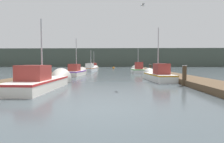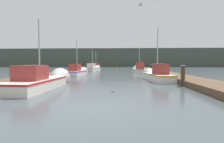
{
  "view_description": "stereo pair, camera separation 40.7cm",
  "coord_description": "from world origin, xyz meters",
  "views": [
    {
      "loc": [
        0.59,
        -5.61,
        1.52
      ],
      "look_at": [
        0.09,
        12.32,
        0.6
      ],
      "focal_mm": 28.0,
      "sensor_mm": 36.0,
      "label": 1
    },
    {
      "loc": [
        1.0,
        -5.59,
        1.52
      ],
      "look_at": [
        0.09,
        12.32,
        0.6
      ],
      "focal_mm": 28.0,
      "sensor_mm": 36.0,
      "label": 2
    }
  ],
  "objects": [
    {
      "name": "ground_plane",
      "position": [
        0.0,
        0.0,
        0.0
      ],
      "size": [
        200.0,
        200.0,
        0.0
      ],
      "color": "#424C51"
    },
    {
      "name": "dock_left",
      "position": [
        -6.2,
        16.0,
        0.18
      ],
      "size": [
        2.32,
        40.0,
        0.36
      ],
      "color": "brown",
      "rests_on": "ground_plane"
    },
    {
      "name": "dock_right",
      "position": [
        6.2,
        16.0,
        0.18
      ],
      "size": [
        2.32,
        40.0,
        0.36
      ],
      "color": "brown",
      "rests_on": "ground_plane"
    },
    {
      "name": "distant_shore_ridge",
      "position": [
        0.0,
        63.5,
        3.26
      ],
      "size": [
        120.0,
        16.0,
        6.53
      ],
      "color": "#424C42",
      "rests_on": "ground_plane"
    },
    {
      "name": "fishing_boat_0",
      "position": [
        -3.72,
        4.76,
        0.42
      ],
      "size": [
        1.81,
        6.11,
        4.51
      ],
      "rotation": [
        0.0,
        0.0,
        -0.02
      ],
      "color": "silver",
      "rests_on": "ground_plane"
    },
    {
      "name": "fishing_boat_1",
      "position": [
        4.03,
        9.29,
        0.45
      ],
      "size": [
        1.89,
        5.04,
        4.8
      ],
      "rotation": [
        0.0,
        0.0,
        0.1
      ],
      "color": "silver",
      "rests_on": "ground_plane"
    },
    {
      "name": "fishing_boat_2",
      "position": [
        -4.11,
        14.7,
        0.44
      ],
      "size": [
        1.75,
        4.66,
        4.65
      ],
      "rotation": [
        0.0,
        0.0,
        -0.08
      ],
      "color": "silver",
      "rests_on": "ground_plane"
    },
    {
      "name": "fishing_boat_3",
      "position": [
        3.72,
        20.67,
        0.43
      ],
      "size": [
        1.9,
        4.58,
        4.19
      ],
      "rotation": [
        0.0,
        0.0,
        0.03
      ],
      "color": "silver",
      "rests_on": "ground_plane"
    },
    {
      "name": "fishing_boat_4",
      "position": [
        -3.93,
        24.96,
        0.46
      ],
      "size": [
        1.94,
        5.73,
        4.0
      ],
      "rotation": [
        0.0,
        0.0,
        -0.1
      ],
      "color": "silver",
      "rests_on": "ground_plane"
    },
    {
      "name": "fishing_boat_5",
      "position": [
        -4.09,
        29.94,
        0.43
      ],
      "size": [
        2.07,
        6.03,
        4.24
      ],
      "rotation": [
        0.0,
        0.0,
        0.07
      ],
      "color": "silver",
      "rests_on": "ground_plane"
    },
    {
      "name": "mooring_piling_0",
      "position": [
        5.06,
        6.02,
        0.68
      ],
      "size": [
        0.3,
        0.3,
        1.35
      ],
      "color": "#473523",
      "rests_on": "ground_plane"
    },
    {
      "name": "mooring_piling_1",
      "position": [
        5.06,
        13.98,
        0.72
      ],
      "size": [
        0.34,
        0.34,
        1.42
      ],
      "color": "#473523",
      "rests_on": "ground_plane"
    },
    {
      "name": "mooring_piling_2",
      "position": [
        5.07,
        17.92,
        0.65
      ],
      "size": [
        0.33,
        0.33,
        1.29
      ],
      "color": "#473523",
      "rests_on": "ground_plane"
    },
    {
      "name": "channel_buoy",
      "position": [
        -0.27,
        38.42,
        0.17
      ],
      "size": [
        0.6,
        0.6,
        1.1
      ],
      "color": "#BF6513",
      "rests_on": "ground_plane"
    },
    {
      "name": "seagull_lead",
      "position": [
        2.2,
        5.67,
        5.14
      ],
      "size": [
        0.3,
        0.56,
        0.12
      ],
      "rotation": [
        0.0,
        0.0,
        1.7
      ],
      "color": "white"
    }
  ]
}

